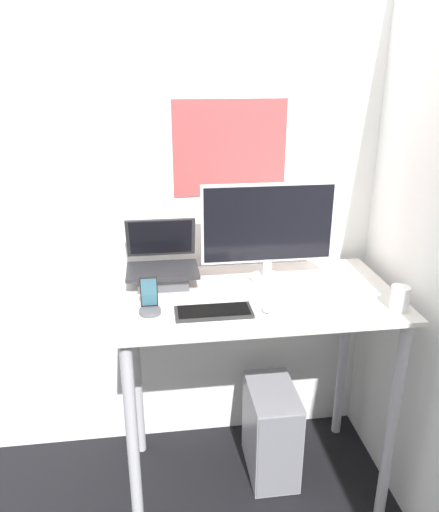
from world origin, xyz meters
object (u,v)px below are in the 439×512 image
Objects in this scene: laptop at (162,268)px; keyboard at (214,312)px; mouse at (267,309)px; computer_tower at (271,431)px; monitor at (268,230)px; cell_phone at (150,304)px.

laptop is 1.03× the size of keyboard.
laptop is at bearing 120.49° from keyboard.
computer_tower is at bearing 66.21° from mouse.
laptop is 4.96× the size of mouse.
mouse is at bearing -3.22° from keyboard.
monitor is (0.47, -0.02, 0.17)m from laptop.
computer_tower is at bearing 17.35° from cell_phone.
laptop is 0.29m from cell_phone.
keyboard is at bearing 176.78° from mouse.
monitor is 0.62m from cell_phone.
monitor is at bearing 77.67° from mouse.
keyboard is 0.88m from computer_tower.
keyboard is at bearing -145.37° from computer_tower.
monitor reaches higher than laptop.
laptop is at bearing 176.99° from monitor.
keyboard is 0.25m from cell_phone.
mouse reaches higher than keyboard.
laptop is 0.50m from monitor.
mouse is at bearing -39.75° from laptop.
laptop is 0.66× the size of computer_tower.
mouse reaches higher than computer_tower.
cell_phone is (-0.06, -0.28, -0.03)m from laptop.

